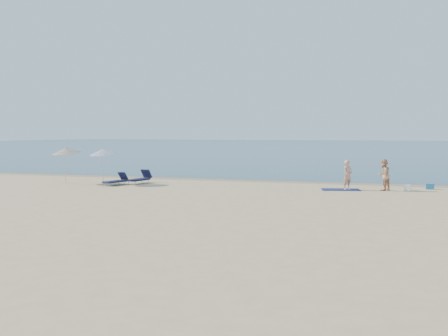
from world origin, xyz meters
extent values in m
plane|color=tan|center=(0.00, 0.00, 0.00)|extent=(160.00, 160.00, 0.00)
cube|color=#0C274C|center=(0.00, 100.00, 0.00)|extent=(240.00, 160.00, 0.01)
cube|color=#847254|center=(0.00, 19.40, 0.00)|extent=(240.00, 1.60, 0.00)
imported|color=tan|center=(3.58, 15.71, 0.79)|extent=(0.64, 0.69, 1.59)
imported|color=tan|center=(5.40, 15.98, 0.82)|extent=(0.94, 1.00, 1.64)
cube|color=#0F1A4C|center=(3.24, 15.63, 0.02)|extent=(2.20, 1.57, 0.03)
cube|color=white|center=(6.60, 16.47, 0.15)|extent=(0.36, 0.32, 0.29)
cube|color=#206EB0|center=(7.72, 17.51, 0.15)|extent=(0.45, 0.33, 0.30)
cylinder|color=silver|center=(-10.18, 13.91, 0.96)|extent=(0.12, 0.31, 2.00)
cone|color=white|center=(-10.18, 14.18, 1.95)|extent=(2.13, 2.15, 0.55)
sphere|color=silver|center=(-10.18, 14.18, 2.12)|extent=(0.06, 0.06, 0.06)
cylinder|color=silver|center=(-12.70, 13.87, 0.97)|extent=(0.11, 0.28, 2.02)
cone|color=#F0E7C6|center=(-12.70, 14.11, 1.97)|extent=(2.07, 2.09, 0.52)
sphere|color=silver|center=(-12.70, 14.11, 2.15)|extent=(0.06, 0.06, 0.06)
cube|color=#15193C|center=(-8.57, 15.34, 0.24)|extent=(0.82, 1.71, 0.11)
cube|color=#15193C|center=(-8.46, 16.15, 0.55)|extent=(0.65, 0.48, 0.53)
cylinder|color=#A5A5AD|center=(-8.34, 15.31, 0.12)|extent=(0.03, 0.03, 0.24)
cube|color=#161C3E|center=(-9.40, 13.95, 0.22)|extent=(0.86, 1.56, 0.10)
cube|color=#161C3E|center=(-9.24, 14.67, 0.49)|extent=(0.61, 0.47, 0.48)
cylinder|color=#A5A5AD|center=(-9.19, 13.91, 0.11)|extent=(0.03, 0.03, 0.22)
camera|label=1|loc=(6.94, -14.38, 3.11)|focal=45.00mm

